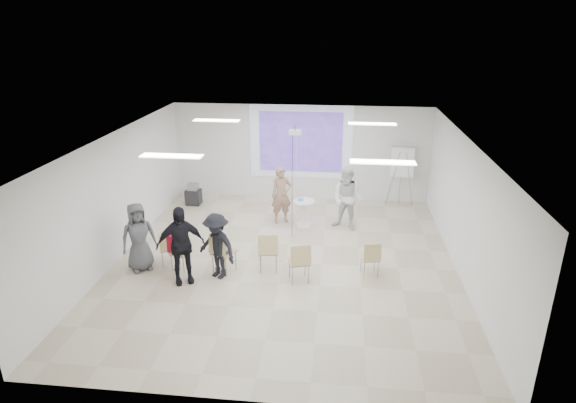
# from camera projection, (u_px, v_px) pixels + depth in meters

# --- Properties ---
(floor) EXTENTS (8.00, 9.00, 0.10)m
(floor) POSITION_uv_depth(u_px,v_px,m) (284.00, 264.00, 11.49)
(floor) COLOR beige
(floor) RESTS_ON ground
(ceiling) EXTENTS (8.00, 9.00, 0.10)m
(ceiling) POSITION_uv_depth(u_px,v_px,m) (284.00, 137.00, 10.39)
(ceiling) COLOR white
(ceiling) RESTS_ON wall_back
(wall_back) EXTENTS (8.00, 0.10, 3.00)m
(wall_back) POSITION_uv_depth(u_px,v_px,m) (301.00, 152.00, 15.17)
(wall_back) COLOR silver
(wall_back) RESTS_ON floor
(wall_left) EXTENTS (0.10, 9.00, 3.00)m
(wall_left) POSITION_uv_depth(u_px,v_px,m) (114.00, 197.00, 11.35)
(wall_left) COLOR silver
(wall_left) RESTS_ON floor
(wall_right) EXTENTS (0.10, 9.00, 3.00)m
(wall_right) POSITION_uv_depth(u_px,v_px,m) (468.00, 211.00, 10.53)
(wall_right) COLOR silver
(wall_right) RESTS_ON floor
(projection_halo) EXTENTS (3.20, 0.01, 2.30)m
(projection_halo) POSITION_uv_depth(u_px,v_px,m) (301.00, 142.00, 14.99)
(projection_halo) COLOR silver
(projection_halo) RESTS_ON wall_back
(projection_image) EXTENTS (2.60, 0.01, 1.90)m
(projection_image) POSITION_uv_depth(u_px,v_px,m) (301.00, 142.00, 14.97)
(projection_image) COLOR #5232AA
(projection_image) RESTS_ON wall_back
(pedestal_table) EXTENTS (0.69, 0.69, 0.76)m
(pedestal_table) POSITION_uv_depth(u_px,v_px,m) (304.00, 211.00, 13.40)
(pedestal_table) COLOR white
(pedestal_table) RESTS_ON floor
(player_left) EXTENTS (0.79, 0.67, 1.84)m
(player_left) POSITION_uv_depth(u_px,v_px,m) (281.00, 192.00, 13.45)
(player_left) COLOR #A17763
(player_left) RESTS_ON floor
(player_right) EXTENTS (1.17, 1.07, 1.96)m
(player_right) POSITION_uv_depth(u_px,v_px,m) (347.00, 195.00, 12.99)
(player_right) COLOR white
(player_right) RESTS_ON floor
(controller_left) EXTENTS (0.09, 0.13, 0.04)m
(controller_left) POSITION_uv_depth(u_px,v_px,m) (289.00, 179.00, 13.56)
(controller_left) COLOR silver
(controller_left) RESTS_ON player_left
(controller_right) EXTENTS (0.09, 0.13, 0.04)m
(controller_right) POSITION_uv_depth(u_px,v_px,m) (341.00, 180.00, 13.12)
(controller_right) COLOR white
(controller_right) RESTS_ON player_right
(chair_far_left) EXTENTS (0.50, 0.52, 0.81)m
(chair_far_left) POSITION_uv_depth(u_px,v_px,m) (168.00, 246.00, 11.19)
(chair_far_left) COLOR tan
(chair_far_left) RESTS_ON floor
(chair_left_mid) EXTENTS (0.46, 0.48, 0.82)m
(chair_left_mid) POSITION_uv_depth(u_px,v_px,m) (179.00, 251.00, 10.95)
(chair_left_mid) COLOR tan
(chair_left_mid) RESTS_ON floor
(chair_left_inner) EXTENTS (0.62, 0.64, 0.98)m
(chair_left_inner) POSITION_uv_depth(u_px,v_px,m) (221.00, 250.00, 10.77)
(chair_left_inner) COLOR tan
(chair_left_inner) RESTS_ON floor
(chair_center) EXTENTS (0.50, 0.53, 0.96)m
(chair_center) POSITION_uv_depth(u_px,v_px,m) (268.00, 249.00, 10.86)
(chair_center) COLOR tan
(chair_center) RESTS_ON floor
(chair_right_inner) EXTENTS (0.56, 0.58, 0.94)m
(chair_right_inner) POSITION_uv_depth(u_px,v_px,m) (300.00, 260.00, 10.40)
(chair_right_inner) COLOR tan
(chair_right_inner) RESTS_ON floor
(chair_right_far) EXTENTS (0.46, 0.49, 0.83)m
(chair_right_far) POSITION_uv_depth(u_px,v_px,m) (371.00, 256.00, 10.69)
(chair_right_far) COLOR tan
(chair_right_far) RESTS_ON floor
(red_jacket) EXTENTS (0.44, 0.19, 0.41)m
(red_jacket) POSITION_uv_depth(u_px,v_px,m) (176.00, 245.00, 10.72)
(red_jacket) COLOR #B41628
(red_jacket) RESTS_ON chair_left_mid
(laptop) EXTENTS (0.44, 0.38, 0.03)m
(laptop) POSITION_uv_depth(u_px,v_px,m) (224.00, 251.00, 10.88)
(laptop) COLOR black
(laptop) RESTS_ON chair_left_inner
(audience_left) EXTENTS (1.37, 1.15, 2.03)m
(audience_left) POSITION_uv_depth(u_px,v_px,m) (180.00, 240.00, 10.28)
(audience_left) COLOR black
(audience_left) RESTS_ON floor
(audience_mid) EXTENTS (1.27, 1.08, 1.72)m
(audience_mid) POSITION_uv_depth(u_px,v_px,m) (217.00, 242.00, 10.53)
(audience_mid) COLOR black
(audience_mid) RESTS_ON floor
(audience_outer) EXTENTS (1.06, 0.99, 1.81)m
(audience_outer) POSITION_uv_depth(u_px,v_px,m) (138.00, 233.00, 10.86)
(audience_outer) COLOR #55555A
(audience_outer) RESTS_ON floor
(flipchart_easel) EXTENTS (0.82, 0.62, 1.89)m
(flipchart_easel) POSITION_uv_depth(u_px,v_px,m) (402.00, 162.00, 14.55)
(flipchart_easel) COLOR gray
(flipchart_easel) RESTS_ON floor
(av_cart) EXTENTS (0.47, 0.38, 0.68)m
(av_cart) POSITION_uv_depth(u_px,v_px,m) (193.00, 195.00, 14.96)
(av_cart) COLOR black
(av_cart) RESTS_ON floor
(ceiling_projector) EXTENTS (0.30, 0.25, 3.00)m
(ceiling_projector) POSITION_uv_depth(u_px,v_px,m) (295.00, 138.00, 11.90)
(ceiling_projector) COLOR white
(ceiling_projector) RESTS_ON ceiling
(fluor_panel_nw) EXTENTS (1.20, 0.30, 0.02)m
(fluor_panel_nw) POSITION_uv_depth(u_px,v_px,m) (217.00, 120.00, 12.48)
(fluor_panel_nw) COLOR white
(fluor_panel_nw) RESTS_ON ceiling
(fluor_panel_ne) EXTENTS (1.20, 0.30, 0.02)m
(fluor_panel_ne) POSITION_uv_depth(u_px,v_px,m) (372.00, 124.00, 12.08)
(fluor_panel_ne) COLOR white
(fluor_panel_ne) RESTS_ON ceiling
(fluor_panel_sw) EXTENTS (1.20, 0.30, 0.02)m
(fluor_panel_sw) POSITION_uv_depth(u_px,v_px,m) (172.00, 156.00, 9.23)
(fluor_panel_sw) COLOR white
(fluor_panel_sw) RESTS_ON ceiling
(fluor_panel_se) EXTENTS (1.20, 0.30, 0.02)m
(fluor_panel_se) POSITION_uv_depth(u_px,v_px,m) (383.00, 162.00, 8.82)
(fluor_panel_se) COLOR white
(fluor_panel_se) RESTS_ON ceiling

